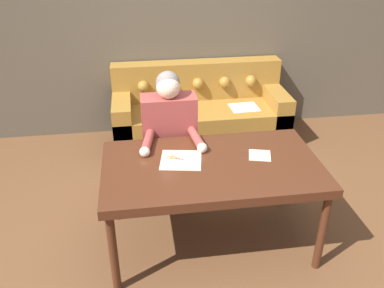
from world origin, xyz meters
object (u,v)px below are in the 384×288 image
scissors (177,159)px  person (170,140)px  dining_table (212,171)px  couch (199,114)px

scissors → person: bearing=91.4°
dining_table → couch: size_ratio=0.82×
dining_table → scissors: scissors is taller
person → couch: bearing=68.9°
dining_table → scissors: 0.27m
dining_table → scissors: size_ratio=6.73×
scissors → couch: bearing=75.2°
couch → scissors: couch is taller
couch → dining_table: bearing=-96.3°
couch → person: 1.29m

